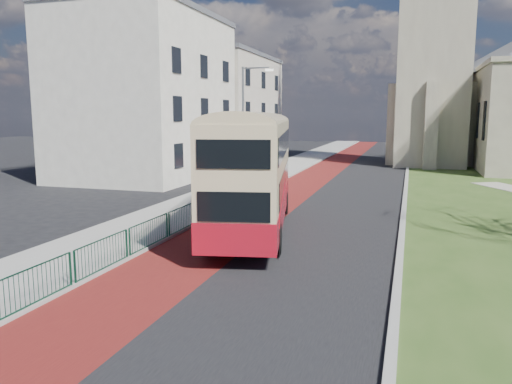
% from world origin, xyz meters
% --- Properties ---
extents(ground, '(160.00, 160.00, 0.00)m').
position_xyz_m(ground, '(0.00, 0.00, 0.00)').
color(ground, black).
rests_on(ground, ground).
extents(road_carriageway, '(9.00, 120.00, 0.01)m').
position_xyz_m(road_carriageway, '(1.50, 20.00, 0.01)').
color(road_carriageway, black).
rests_on(road_carriageway, ground).
extents(bus_lane, '(3.40, 120.00, 0.01)m').
position_xyz_m(bus_lane, '(-1.20, 20.00, 0.01)').
color(bus_lane, '#591414').
rests_on(bus_lane, ground).
extents(pavement_west, '(4.00, 120.00, 0.12)m').
position_xyz_m(pavement_west, '(-5.00, 20.00, 0.06)').
color(pavement_west, gray).
rests_on(pavement_west, ground).
extents(kerb_west, '(0.25, 120.00, 0.13)m').
position_xyz_m(kerb_west, '(-3.00, 20.00, 0.07)').
color(kerb_west, '#999993').
rests_on(kerb_west, ground).
extents(kerb_east, '(0.25, 80.00, 0.13)m').
position_xyz_m(kerb_east, '(6.10, 22.00, 0.07)').
color(kerb_east, '#999993').
rests_on(kerb_east, ground).
extents(pedestrian_railing, '(0.07, 24.00, 1.12)m').
position_xyz_m(pedestrian_railing, '(-2.95, 4.00, 0.55)').
color(pedestrian_railing, '#0D3C28').
rests_on(pedestrian_railing, ground).
extents(gothic_church, '(16.38, 18.00, 40.00)m').
position_xyz_m(gothic_church, '(12.56, 38.00, 13.13)').
color(gothic_church, gray).
rests_on(gothic_church, ground).
extents(street_block_near, '(10.30, 14.30, 13.00)m').
position_xyz_m(street_block_near, '(-14.00, 22.00, 6.51)').
color(street_block_near, beige).
rests_on(street_block_near, ground).
extents(street_block_far, '(10.30, 16.30, 11.50)m').
position_xyz_m(street_block_far, '(-14.00, 38.00, 5.76)').
color(street_block_far, beige).
rests_on(street_block_far, ground).
extents(streetlamp, '(2.13, 0.18, 8.00)m').
position_xyz_m(streetlamp, '(-4.35, 18.00, 4.59)').
color(streetlamp, gray).
rests_on(streetlamp, pavement_west).
extents(bus, '(5.07, 12.05, 4.91)m').
position_xyz_m(bus, '(-0.13, 6.33, 2.80)').
color(bus, maroon).
rests_on(bus, ground).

